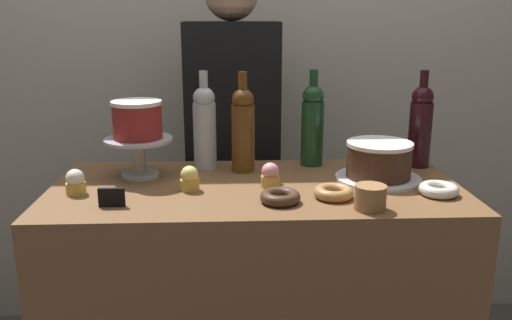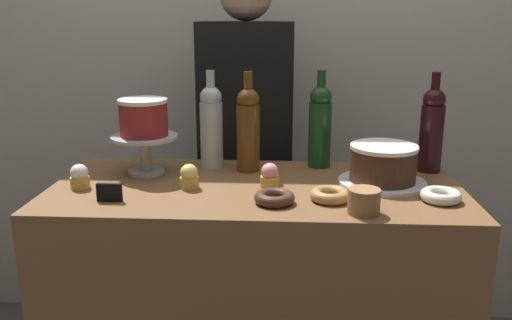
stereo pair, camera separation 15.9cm
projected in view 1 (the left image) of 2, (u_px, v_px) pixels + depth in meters
name	position (u px, v px, depth m)	size (l,w,h in m)	color
back_wall	(247.00, 44.00, 2.35)	(6.00, 0.05, 2.60)	#BCB7A8
cake_stand_pedestal	(139.00, 151.00, 1.68)	(0.21, 0.21, 0.13)	#B2B2B7
white_layer_cake	(137.00, 120.00, 1.65)	(0.16, 0.16, 0.12)	maroon
silver_serving_platter	(378.00, 178.00, 1.67)	(0.26, 0.26, 0.01)	white
chocolate_round_cake	(379.00, 159.00, 1.65)	(0.20, 0.20, 0.11)	#3D2619
wine_bottle_amber	(243.00, 128.00, 1.73)	(0.08, 0.08, 0.33)	#5B3814
wine_bottle_clear	(205.00, 126.00, 1.76)	(0.08, 0.08, 0.33)	#B2BCC1
wine_bottle_dark_red	(420.00, 125.00, 1.78)	(0.08, 0.08, 0.33)	black
wine_bottle_green	(313.00, 123.00, 1.80)	(0.08, 0.08, 0.33)	#193D1E
cupcake_vanilla	(75.00, 183.00, 1.53)	(0.06, 0.06, 0.07)	gold
cupcake_lemon	(190.00, 179.00, 1.56)	(0.06, 0.06, 0.07)	gold
cupcake_strawberry	(270.00, 176.00, 1.59)	(0.06, 0.06, 0.07)	gold
donut_chocolate	(280.00, 197.00, 1.46)	(0.11, 0.11, 0.03)	#472D1E
donut_sugar	(439.00, 190.00, 1.53)	(0.11, 0.11, 0.03)	silver
donut_maple	(334.00, 192.00, 1.50)	(0.11, 0.11, 0.03)	#B27F47
cookie_stack	(370.00, 197.00, 1.41)	(0.08, 0.08, 0.07)	olive
price_sign_chalkboard	(112.00, 197.00, 1.43)	(0.07, 0.01, 0.05)	black
barista_figure	(233.00, 166.00, 2.13)	(0.36, 0.22, 1.60)	black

